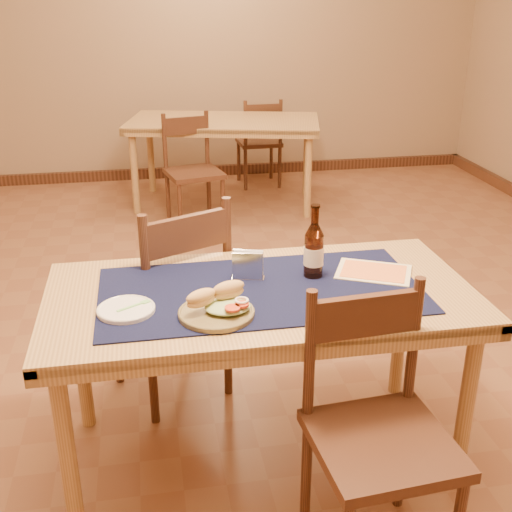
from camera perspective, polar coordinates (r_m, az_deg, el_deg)
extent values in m
cube|color=brown|center=(3.47, -2.07, -8.69)|extent=(6.00, 7.00, 0.02)
cube|color=#8D775B|center=(6.46, -7.02, 19.15)|extent=(6.00, 0.02, 2.80)
cylinder|color=tan|center=(2.34, -16.43, -16.55)|extent=(0.06, 0.06, 0.71)
cylinder|color=tan|center=(2.57, 18.17, -12.73)|extent=(0.06, 0.06, 0.71)
cylinder|color=tan|center=(2.86, -15.31, -8.46)|extent=(0.06, 0.06, 0.71)
cylinder|color=tan|center=(3.06, 12.72, -6.04)|extent=(0.06, 0.06, 0.71)
cube|color=tan|center=(2.42, 0.42, -3.53)|extent=(1.60, 0.80, 0.04)
cube|color=#0E1334|center=(2.41, 0.42, -3.04)|extent=(1.20, 0.60, 0.01)
cube|color=#4B2B1B|center=(6.65, -6.44, 7.44)|extent=(6.00, 0.06, 0.10)
cylinder|color=tan|center=(5.51, -10.74, 7.24)|extent=(0.06, 0.06, 0.71)
cylinder|color=tan|center=(5.35, 4.63, 7.10)|extent=(0.06, 0.06, 0.71)
cylinder|color=tan|center=(6.12, -9.34, 8.89)|extent=(0.06, 0.06, 0.71)
cylinder|color=tan|center=(5.98, 4.53, 8.78)|extent=(0.06, 0.06, 0.71)
cube|color=tan|center=(5.61, -2.88, 11.82)|extent=(1.75, 1.16, 0.04)
cylinder|color=#4B2B1B|center=(3.32, -6.15, -5.33)|extent=(0.04, 0.04, 0.49)
cylinder|color=#4B2B1B|center=(3.18, -12.32, -7.13)|extent=(0.04, 0.04, 0.49)
cylinder|color=#4B2B1B|center=(3.03, -2.52, -8.21)|extent=(0.04, 0.04, 0.49)
cylinder|color=#4B2B1B|center=(2.87, -9.19, -10.41)|extent=(0.04, 0.04, 0.49)
cube|color=#4B2B1B|center=(2.98, -7.79, -3.65)|extent=(0.60, 0.60, 0.04)
cube|color=#4B2B1B|center=(2.66, -6.16, 2.01)|extent=(0.37, 0.19, 0.15)
cylinder|color=#4B2B1B|center=(2.80, -2.57, 0.35)|extent=(0.04, 0.04, 0.50)
cylinder|color=#4B2B1B|center=(2.63, -9.75, -1.52)|extent=(0.04, 0.04, 0.50)
cylinder|color=#4B2B1B|center=(2.38, 4.49, -18.62)|extent=(0.04, 0.04, 0.46)
cylinder|color=#4B2B1B|center=(2.50, 12.90, -16.81)|extent=(0.04, 0.04, 0.46)
cube|color=#4B2B1B|center=(2.16, 11.18, -16.08)|extent=(0.46, 0.46, 0.04)
cube|color=#4B2B1B|center=(2.11, 9.68, -5.25)|extent=(0.37, 0.06, 0.14)
cylinder|color=#4B2B1B|center=(2.11, 4.79, -8.87)|extent=(0.04, 0.04, 0.47)
cylinder|color=#4B2B1B|center=(2.24, 13.83, -7.38)|extent=(0.04, 0.04, 0.47)
cylinder|color=#4B2B1B|center=(4.98, -6.77, 4.17)|extent=(0.04, 0.04, 0.44)
cylinder|color=#4B2B1B|center=(5.08, -2.95, 4.68)|extent=(0.04, 0.04, 0.44)
cylinder|color=#4B2B1B|center=(5.30, -7.83, 5.29)|extent=(0.04, 0.04, 0.44)
cylinder|color=#4B2B1B|center=(5.40, -4.22, 5.75)|extent=(0.04, 0.04, 0.44)
cube|color=#4B2B1B|center=(5.12, -5.53, 7.33)|extent=(0.49, 0.49, 0.04)
cube|color=#4B2B1B|center=(5.22, -6.30, 11.44)|extent=(0.35, 0.10, 0.14)
cylinder|color=#4B2B1B|center=(5.20, -8.12, 9.98)|extent=(0.04, 0.04, 0.45)
cylinder|color=#4B2B1B|center=(5.29, -4.39, 10.38)|extent=(0.04, 0.04, 0.45)
cylinder|color=#4B2B1B|center=(6.51, 1.37, 8.69)|extent=(0.03, 0.03, 0.42)
cylinder|color=#4B2B1B|center=(6.43, -1.55, 8.53)|extent=(0.03, 0.03, 0.42)
cylinder|color=#4B2B1B|center=(6.19, 2.12, 7.94)|extent=(0.03, 0.03, 0.42)
cylinder|color=#4B2B1B|center=(6.12, -0.94, 7.77)|extent=(0.03, 0.03, 0.42)
cube|color=#4B2B1B|center=(6.26, 0.25, 10.09)|extent=(0.41, 0.41, 0.04)
cube|color=#4B2B1B|center=(6.03, 0.64, 12.74)|extent=(0.33, 0.04, 0.13)
cylinder|color=#4B2B1B|center=(6.09, 2.20, 11.76)|extent=(0.03, 0.03, 0.43)
cylinder|color=#4B2B1B|center=(6.01, -0.95, 11.63)|extent=(0.03, 0.03, 0.43)
cylinder|color=brown|center=(2.23, -3.54, -5.08)|extent=(0.26, 0.26, 0.02)
torus|color=brown|center=(2.22, -3.55, -4.96)|extent=(0.27, 0.27, 0.01)
ellipsoid|color=#BBDE98|center=(2.22, -2.54, -4.53)|extent=(0.16, 0.13, 0.03)
ellipsoid|color=tan|center=(2.20, -4.91, -3.78)|extent=(0.12, 0.10, 0.06)
ellipsoid|color=tan|center=(2.24, -2.44, -3.05)|extent=(0.13, 0.09, 0.07)
cylinder|color=red|center=(2.17, -2.11, -4.65)|extent=(0.05, 0.05, 0.01)
cylinder|color=red|center=(2.19, -1.26, -4.32)|extent=(0.05, 0.05, 0.01)
torus|color=white|center=(2.20, -1.29, -3.95)|extent=(0.05, 0.05, 0.01)
cylinder|color=white|center=(2.29, -11.48, -4.69)|extent=(0.20, 0.20, 0.01)
torus|color=white|center=(2.29, -11.49, -4.56)|extent=(0.20, 0.20, 0.01)
cube|color=#86DE7A|center=(2.29, -11.17, -4.48)|extent=(0.09, 0.06, 0.00)
cube|color=#86DE7A|center=(2.31, -9.79, -4.03)|extent=(0.04, 0.03, 0.00)
cylinder|color=#411C0B|center=(2.49, 5.14, 0.04)|extent=(0.07, 0.07, 0.17)
cone|color=#411C0B|center=(2.45, 5.23, 2.34)|extent=(0.07, 0.07, 0.05)
cylinder|color=#411C0B|center=(2.44, 5.28, 3.59)|extent=(0.03, 0.03, 0.07)
cylinder|color=#411C0B|center=(2.42, 5.31, 4.45)|extent=(0.04, 0.04, 0.01)
cylinder|color=#FFF1CB|center=(2.49, 5.14, 0.04)|extent=(0.08, 0.08, 0.07)
cube|color=silver|center=(2.50, -0.72, -1.94)|extent=(0.13, 0.08, 0.00)
cube|color=silver|center=(2.45, -0.77, -0.95)|extent=(0.11, 0.03, 0.11)
cube|color=silver|center=(2.49, -0.69, -0.58)|extent=(0.11, 0.03, 0.11)
cube|color=silver|center=(2.47, -0.73, -0.86)|extent=(0.12, 0.06, 0.10)
cube|color=#418AD0|center=(2.46, -0.76, -0.80)|extent=(0.08, 0.02, 0.04)
cube|color=beige|center=(2.59, 10.42, -1.39)|extent=(0.35, 0.31, 0.00)
cube|color=orange|center=(2.59, 10.42, -1.33)|extent=(0.30, 0.26, 0.00)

